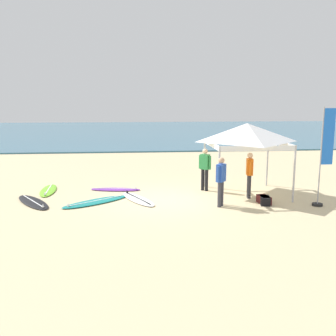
{
  "coord_description": "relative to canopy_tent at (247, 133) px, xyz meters",
  "views": [
    {
      "loc": [
        -1.13,
        -13.39,
        3.61
      ],
      "look_at": [
        0.22,
        1.09,
        1.0
      ],
      "focal_mm": 40.49,
      "sensor_mm": 36.0,
      "label": 1
    }
  ],
  "objects": [
    {
      "name": "surfboard_teal",
      "position": [
        -5.7,
        -0.78,
        -2.35
      ],
      "size": [
        2.51,
        2.1,
        0.19
      ],
      "color": "#19847F",
      "rests_on": "ground"
    },
    {
      "name": "gear_bag_near_tent",
      "position": [
        0.26,
        -1.54,
        -2.25
      ],
      "size": [
        0.44,
        0.65,
        0.28
      ],
      "primitive_type": "cube",
      "rotation": [
        0.0,
        0.0,
        1.36
      ],
      "color": "black",
      "rests_on": "ground"
    },
    {
      "name": "surfboard_white",
      "position": [
        -4.18,
        -0.55,
        -2.35
      ],
      "size": [
        1.55,
        2.34,
        0.19
      ],
      "color": "white",
      "rests_on": "ground"
    },
    {
      "name": "banner_flag",
      "position": [
        2.13,
        -1.9,
        -0.81
      ],
      "size": [
        0.6,
        0.36,
        3.4
      ],
      "color": "#99999E",
      "rests_on": "ground"
    },
    {
      "name": "gear_bag_by_pole",
      "position": [
        0.25,
        -1.46,
        -2.25
      ],
      "size": [
        0.39,
        0.63,
        0.28
      ],
      "primitive_type": "cube",
      "rotation": [
        0.0,
        0.0,
        1.68
      ],
      "color": "#4C1919",
      "rests_on": "ground"
    },
    {
      "name": "person_blue",
      "position": [
        -1.36,
        -1.67,
        -1.4
      ],
      "size": [
        0.39,
        0.46,
        1.71
      ],
      "color": "#383842",
      "rests_on": "ground"
    },
    {
      "name": "surfboard_purple",
      "position": [
        -5.05,
        1.07,
        -2.35
      ],
      "size": [
        2.08,
        0.85,
        0.19
      ],
      "color": "purple",
      "rests_on": "ground"
    },
    {
      "name": "surfboard_lime",
      "position": [
        -7.75,
        1.15,
        -2.35
      ],
      "size": [
        0.73,
        2.21,
        0.19
      ],
      "color": "#7AD12D",
      "rests_on": "ground"
    },
    {
      "name": "canopy_tent",
      "position": [
        0.0,
        0.0,
        0.0
      ],
      "size": [
        2.84,
        2.84,
        2.75
      ],
      "color": "#B7B7BC",
      "rests_on": "ground"
    },
    {
      "name": "ground_plane",
      "position": [
        -3.2,
        -0.67,
        -2.39
      ],
      "size": [
        80.0,
        80.0,
        0.0
      ],
      "primitive_type": "plane",
      "color": "beige"
    },
    {
      "name": "surfboard_black",
      "position": [
        -7.9,
        -0.62,
        -2.35
      ],
      "size": [
        1.87,
        2.4,
        0.19
      ],
      "color": "black",
      "rests_on": "ground"
    },
    {
      "name": "sea",
      "position": [
        -3.2,
        30.23,
        -2.34
      ],
      "size": [
        80.0,
        36.0,
        0.1
      ],
      "primitive_type": "cube",
      "color": "#386B84",
      "rests_on": "ground"
    },
    {
      "name": "person_green",
      "position": [
        -1.47,
        0.69,
        -1.4
      ],
      "size": [
        0.44,
        0.4,
        1.71
      ],
      "color": "black",
      "rests_on": "ground"
    },
    {
      "name": "person_orange",
      "position": [
        -0.04,
        -0.62,
        -1.4
      ],
      "size": [
        0.28,
        0.54,
        1.71
      ],
      "color": "#2D2D33",
      "rests_on": "ground"
    }
  ]
}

